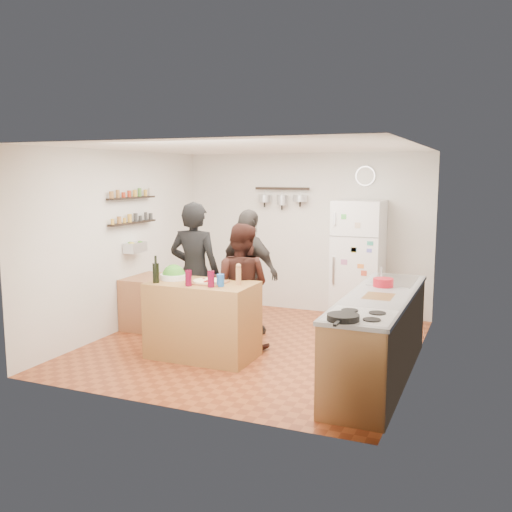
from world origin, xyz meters
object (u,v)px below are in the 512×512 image
at_px(salt_canister, 220,280).
at_px(wine_bottle, 156,273).
at_px(wall_clock, 365,176).
at_px(pepper_mill, 238,276).
at_px(salad_bowl, 174,277).
at_px(prep_island, 203,320).
at_px(fridge, 358,261).
at_px(side_table, 149,302).
at_px(red_bowl, 383,282).
at_px(counter_run, 379,338).
at_px(skillet, 343,317).
at_px(person_back, 249,273).
at_px(person_left, 195,273).
at_px(person_center, 241,286).

bearing_deg(salt_canister, wine_bottle, -172.87).
height_order(salt_canister, wall_clock, wall_clock).
height_order(wine_bottle, pepper_mill, wine_bottle).
bearing_deg(salt_canister, salad_bowl, 166.72).
distance_m(prep_island, salad_bowl, 0.65).
distance_m(fridge, side_table, 3.12).
bearing_deg(pepper_mill, salad_bowl, 180.00).
bearing_deg(wine_bottle, wall_clock, 58.07).
bearing_deg(red_bowl, fridge, 110.73).
relative_size(prep_island, counter_run, 0.48).
bearing_deg(salad_bowl, salt_canister, -13.28).
relative_size(wall_clock, side_table, 0.37).
height_order(salt_canister, side_table, salt_canister).
distance_m(wine_bottle, skillet, 2.63).
bearing_deg(salad_bowl, red_bowl, 11.29).
xyz_separation_m(wine_bottle, pepper_mill, (0.95, 0.27, -0.02)).
xyz_separation_m(salt_canister, skillet, (1.68, -0.98, -0.03)).
relative_size(person_back, counter_run, 0.65).
bearing_deg(prep_island, red_bowl, 14.87).
relative_size(salt_canister, person_back, 0.08).
height_order(salad_bowl, wine_bottle, wine_bottle).
bearing_deg(person_left, person_center, 176.43).
xyz_separation_m(person_left, wall_clock, (1.70, 2.24, 1.23)).
bearing_deg(red_bowl, skillet, -91.75).
xyz_separation_m(salt_canister, person_left, (-0.67, 0.60, -0.06)).
distance_m(pepper_mill, fridge, 2.50).
xyz_separation_m(prep_island, fridge, (1.33, 2.39, 0.45)).
height_order(person_left, fridge, person_left).
relative_size(salt_canister, fridge, 0.08).
distance_m(pepper_mill, wall_clock, 3.03).
xyz_separation_m(prep_island, red_bowl, (2.03, 0.54, 0.51)).
height_order(salad_bowl, salt_canister, salt_canister).
height_order(skillet, side_table, skillet).
bearing_deg(counter_run, red_bowl, 96.33).
distance_m(person_center, person_back, 0.62).
xyz_separation_m(pepper_mill, wall_clock, (0.88, 2.67, 1.14)).
relative_size(prep_island, side_table, 1.56).
relative_size(salad_bowl, wall_clock, 1.10).
xyz_separation_m(person_left, person_back, (0.49, 0.62, -0.06)).
relative_size(pepper_mill, salt_canister, 1.41).
height_order(fridge, wall_clock, wall_clock).
bearing_deg(salad_bowl, wall_clock, 56.72).
relative_size(salad_bowl, wine_bottle, 1.41).
distance_m(salad_bowl, skillet, 2.66).
bearing_deg(salad_bowl, person_center, 33.44).
distance_m(pepper_mill, person_center, 0.54).
relative_size(wine_bottle, person_back, 0.14).
xyz_separation_m(pepper_mill, red_bowl, (1.58, 0.49, -0.04)).
xyz_separation_m(person_back, side_table, (-1.48, -0.20, -0.49)).
distance_m(red_bowl, side_table, 3.46).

